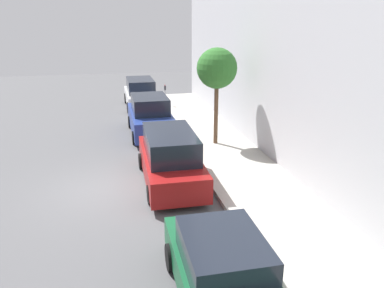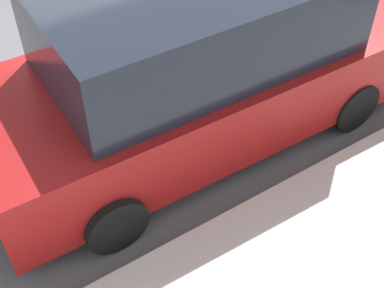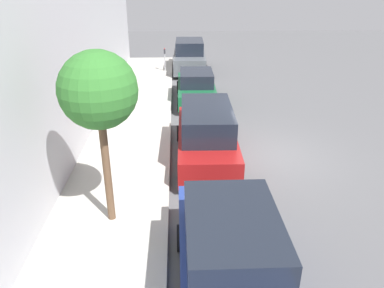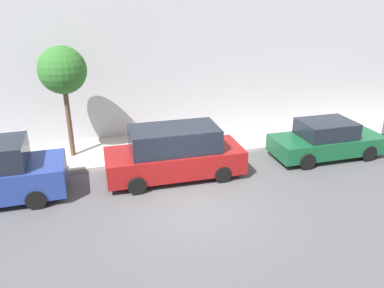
{
  "view_description": "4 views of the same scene",
  "coord_description": "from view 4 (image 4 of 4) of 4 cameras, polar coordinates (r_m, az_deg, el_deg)",
  "views": [
    {
      "loc": [
        0.22,
        -12.33,
        5.62
      ],
      "look_at": [
        3.29,
        1.2,
        1.0
      ],
      "focal_mm": 35.0,
      "sensor_mm": 36.0,
      "label": 1
    },
    {
      "loc": [
        6.03,
        -2.5,
        4.29
      ],
      "look_at": [
        3.25,
        -0.69,
        1.0
      ],
      "focal_mm": 50.0,
      "sensor_mm": 36.0,
      "label": 2
    },
    {
      "loc": [
        3.21,
        11.72,
        6.02
      ],
      "look_at": [
        2.77,
        0.97,
        1.0
      ],
      "focal_mm": 35.0,
      "sensor_mm": 36.0,
      "label": 3
    },
    {
      "loc": [
        -9.75,
        2.91,
        6.26
      ],
      "look_at": [
        2.72,
        -0.75,
        1.0
      ],
      "focal_mm": 35.0,
      "sensor_mm": 36.0,
      "label": 4
    }
  ],
  "objects": [
    {
      "name": "ground_plane",
      "position": [
        11.95,
        0.21,
        -9.57
      ],
      "size": [
        60.0,
        60.0,
        0.0
      ],
      "primitive_type": "plane",
      "color": "#515154"
    },
    {
      "name": "sidewalk",
      "position": [
        16.32,
        -4.86,
        -0.33
      ],
      "size": [
        3.13,
        32.0,
        0.15
      ],
      "color": "#B2ADA3",
      "rests_on": "ground_plane"
    },
    {
      "name": "parked_sedan_second",
      "position": [
        16.1,
        19.77,
        0.57
      ],
      "size": [
        1.92,
        4.52,
        1.54
      ],
      "color": "#14512D",
      "rests_on": "ground_plane"
    },
    {
      "name": "parked_minivan_third",
      "position": [
        13.43,
        -2.69,
        -1.41
      ],
      "size": [
        2.02,
        4.94,
        1.9
      ],
      "color": "maroon",
      "rests_on": "ground_plane"
    },
    {
      "name": "street_tree",
      "position": [
        14.98,
        -19.13,
        10.46
      ],
      "size": [
        1.79,
        1.79,
        4.34
      ],
      "color": "brown",
      "rests_on": "sidewalk"
    }
  ]
}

